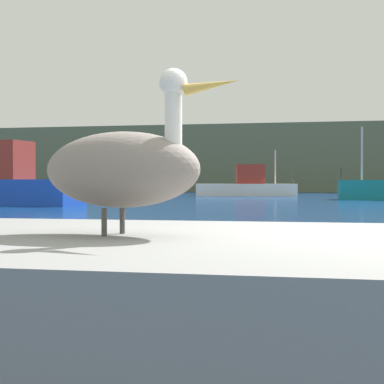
# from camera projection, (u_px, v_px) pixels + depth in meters

# --- Properties ---
(hillside_backdrop) EXTENTS (140.00, 17.04, 7.17)m
(hillside_backdrop) POSITION_uv_depth(u_px,v_px,m) (317.00, 160.00, 69.15)
(hillside_backdrop) COLOR #5B664C
(hillside_backdrop) RESTS_ON ground
(pier_dock) EXTENTS (3.78, 2.55, 0.76)m
(pier_dock) POSITION_uv_depth(u_px,v_px,m) (121.00, 305.00, 3.26)
(pier_dock) COLOR gray
(pier_dock) RESTS_ON ground
(pelican) EXTENTS (1.21, 0.73, 0.88)m
(pelican) POSITION_uv_depth(u_px,v_px,m) (122.00, 167.00, 3.24)
(pelican) COLOR gray
(pelican) RESTS_ON pier_dock
(fishing_boat_blue) EXTENTS (7.27, 3.11, 4.46)m
(fishing_boat_blue) POSITION_uv_depth(u_px,v_px,m) (7.00, 182.00, 27.47)
(fishing_boat_blue) COLOR blue
(fishing_boat_blue) RESTS_ON ground
(fishing_boat_white) EXTENTS (7.83, 3.79, 3.47)m
(fishing_boat_white) POSITION_uv_depth(u_px,v_px,m) (247.00, 186.00, 45.36)
(fishing_boat_white) COLOR white
(fishing_boat_white) RESTS_ON ground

